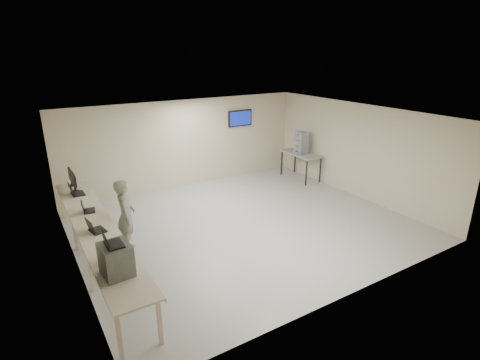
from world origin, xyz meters
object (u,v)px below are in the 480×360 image
workbench (95,228)px  soldier (126,216)px  equipment_box (116,260)px  side_table (301,155)px

workbench → soldier: size_ratio=3.60×
soldier → equipment_box: bearing=177.9°
workbench → equipment_box: 2.04m
soldier → workbench: bearing=127.0°
soldier → side_table: bearing=-58.3°
soldier → side_table: size_ratio=1.09×
equipment_box → side_table: equipment_box is taller
workbench → soldier: (0.69, 0.26, 0.01)m
equipment_box → side_table: 8.32m
soldier → side_table: soldier is taller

